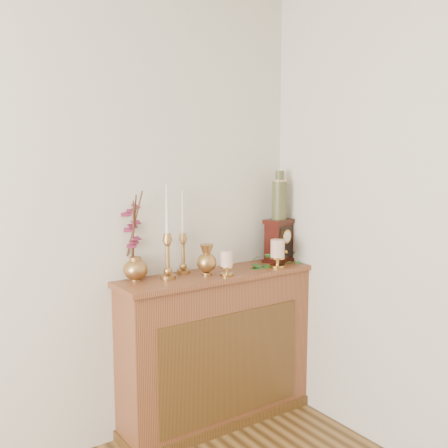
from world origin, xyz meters
TOP-DOWN VIEW (x-y plane):
  - room_walls at (0.00, 0.00)m, footprint 4.08×4.58m
  - console_shelf at (1.40, 2.10)m, footprint 1.24×0.34m
  - candlestick_left at (1.09, 2.13)m, footprint 0.09×0.09m
  - candlestick_center at (1.23, 2.20)m, footprint 0.08×0.08m
  - bud_vase at (1.30, 2.06)m, footprint 0.11×0.11m
  - ginger_jar at (0.92, 2.22)m, footprint 0.21×0.22m
  - pillar_candle_left at (1.40, 2.00)m, footprint 0.08×0.08m
  - pillar_candle_right at (1.78, 2.00)m, footprint 0.10×0.10m
  - ivy_garland at (1.87, 2.09)m, footprint 0.42×0.18m
  - mantel_clock at (1.90, 2.13)m, footprint 0.21×0.17m
  - ceramic_vase at (1.90, 2.13)m, footprint 0.10×0.10m

SIDE VIEW (x-z plane):
  - console_shelf at x=1.40m, z-range -0.03..0.90m
  - ivy_garland at x=1.87m, z-range 0.90..0.98m
  - pillar_candle_left at x=1.40m, z-range 0.93..1.09m
  - bud_vase at x=1.30m, z-range 0.93..1.11m
  - pillar_candle_right at x=1.78m, z-range 0.93..1.12m
  - mantel_clock at x=1.90m, z-range 0.93..1.20m
  - candlestick_center at x=1.23m, z-range 0.85..1.33m
  - candlestick_left at x=1.09m, z-range 0.84..1.37m
  - ginger_jar at x=0.92m, z-range 0.90..1.40m
  - ceramic_vase at x=1.90m, z-range 1.19..1.50m
  - room_walls at x=0.00m, z-range 0.36..3.00m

